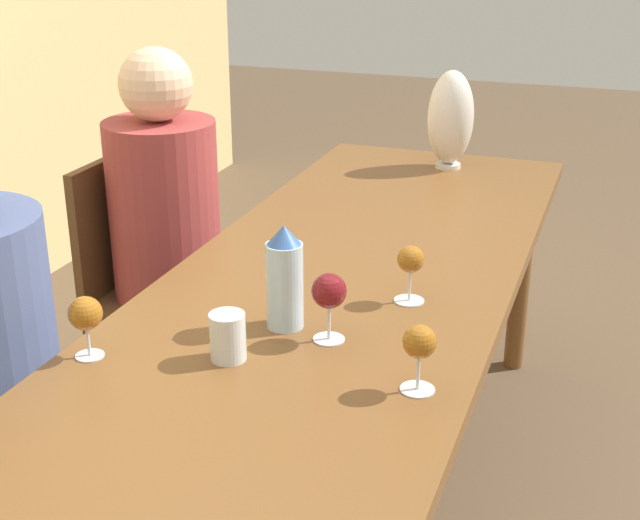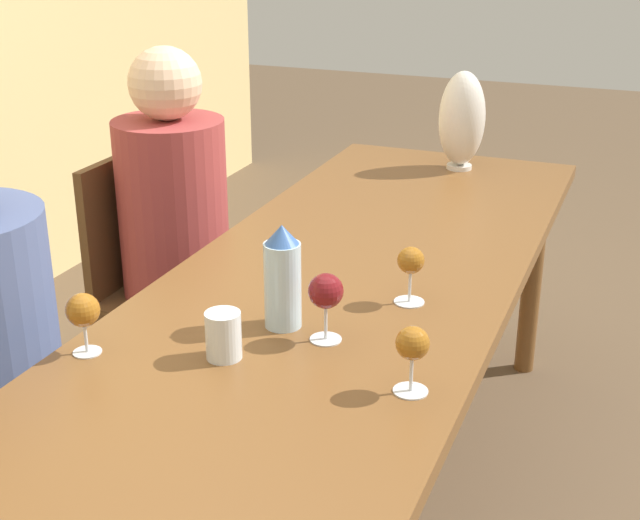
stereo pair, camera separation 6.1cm
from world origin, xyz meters
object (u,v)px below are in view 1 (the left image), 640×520
object	(u,v)px
vase	(451,118)
person_far	(170,232)
water_bottle	(285,278)
wine_glass_3	(329,293)
water_tumbler	(228,337)
wine_glass_4	(419,344)
wine_glass_0	(411,262)
chair_far	(151,282)
wine_glass_1	(85,315)

from	to	relation	value
vase	person_far	distance (m)	1.02
water_bottle	wine_glass_3	xyz separation A→B (m)	(-0.03, -0.11, -0.00)
water_bottle	person_far	bearing A→B (deg)	43.94
water_tumbler	wine_glass_4	world-z (taller)	wine_glass_4
wine_glass_3	wine_glass_4	xyz separation A→B (m)	(-0.14, -0.22, -0.01)
water_tumbler	wine_glass_0	bearing A→B (deg)	-34.61
water_tumbler	chair_far	bearing A→B (deg)	38.73
wine_glass_0	wine_glass_1	size ratio (longest dim) A/B	1.04
wine_glass_4	person_far	world-z (taller)	person_far
water_tumbler	wine_glass_3	world-z (taller)	wine_glass_3
vase	wine_glass_1	bearing A→B (deg)	166.39
water_tumbler	wine_glass_1	distance (m)	0.28
vase	person_far	xyz separation A→B (m)	(-0.64, 0.74, -0.28)
water_tumbler	vase	bearing A→B (deg)	-4.50
water_bottle	chair_far	bearing A→B (deg)	47.21
vase	wine_glass_3	distance (m)	1.37
water_bottle	vase	size ratio (longest dim) A/B	0.69
water_bottle	wine_glass_1	world-z (taller)	water_bottle
wine_glass_4	wine_glass_3	bearing A→B (deg)	58.24
water_bottle	person_far	distance (m)	0.99
wine_glass_0	person_far	distance (m)	1.03
chair_far	person_far	world-z (taller)	person_far
water_tumbler	person_far	size ratio (longest dim) A/B	0.08
wine_glass_4	person_far	size ratio (longest dim) A/B	0.11
wine_glass_1	chair_far	bearing A→B (deg)	24.26
water_bottle	wine_glass_4	bearing A→B (deg)	-116.77
water_bottle	wine_glass_4	xyz separation A→B (m)	(-0.17, -0.33, -0.02)
water_tumbler	chair_far	distance (m)	1.17
vase	wine_glass_0	xyz separation A→B (m)	(-1.12, -0.15, -0.07)
chair_far	person_far	xyz separation A→B (m)	(0.00, -0.08, 0.18)
wine_glass_0	wine_glass_4	xyz separation A→B (m)	(-0.38, -0.12, -0.00)
vase	chair_far	world-z (taller)	vase
water_tumbler	vase	xyz separation A→B (m)	(1.52, -0.12, 0.12)
chair_far	wine_glass_3	bearing A→B (deg)	-130.10
vase	wine_glass_3	size ratio (longest dim) A/B	2.24
vase	wine_glass_0	distance (m)	1.14
wine_glass_3	person_far	size ratio (longest dim) A/B	0.12
wine_glass_1	wine_glass_0	bearing A→B (deg)	-48.46
person_far	wine_glass_0	bearing A→B (deg)	-118.33
wine_glass_1	person_far	xyz separation A→B (m)	(0.96, 0.35, -0.20)
water_bottle	person_far	size ratio (longest dim) A/B	0.19
vase	wine_glass_4	bearing A→B (deg)	-169.96
wine_glass_4	chair_far	bearing A→B (deg)	51.49
water_bottle	water_tumbler	xyz separation A→B (m)	(-0.18, 0.05, -0.06)
water_bottle	wine_glass_1	xyz separation A→B (m)	(-0.26, 0.32, -0.02)
wine_glass_4	person_far	bearing A→B (deg)	49.30
wine_glass_0	wine_glass_4	size ratio (longest dim) A/B	1.01
wine_glass_3	chair_far	world-z (taller)	wine_glass_3
wine_glass_4	chair_far	size ratio (longest dim) A/B	0.15
water_tumbler	person_far	xyz separation A→B (m)	(0.87, 0.62, -0.16)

